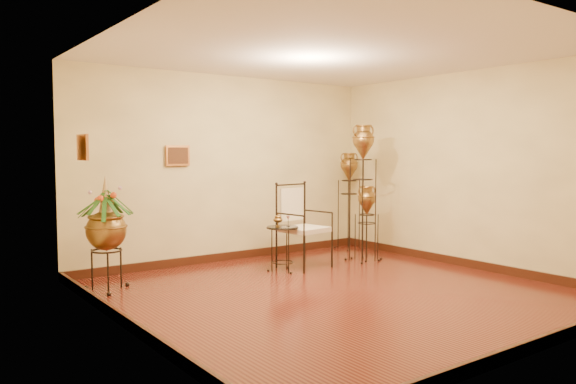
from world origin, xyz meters
TOP-DOWN VIEW (x-y plane):
  - ground at (0.00, 0.00)m, footprint 5.00×5.00m
  - room_shell at (-0.01, 0.01)m, footprint 5.02×5.02m
  - amphora_tall at (1.58, 1.22)m, footprint 0.54×0.54m
  - amphora_mid at (2.15, 2.15)m, footprint 0.46×0.46m
  - amphora_short at (1.73, 1.28)m, footprint 0.46×0.46m
  - planter_urn at (-2.15, 1.66)m, footprint 0.84×0.84m
  - armchair at (0.57, 1.34)m, footprint 0.76×0.73m
  - side_table at (0.17, 1.32)m, footprint 0.50×0.50m

SIDE VIEW (x-z plane):
  - ground at x=0.00m, z-range 0.00..0.00m
  - side_table at x=0.17m, z-range -0.07..0.72m
  - amphora_short at x=1.73m, z-range 0.00..1.15m
  - armchair at x=0.57m, z-range 0.00..1.20m
  - planter_urn at x=-2.15m, z-range 0.08..1.48m
  - amphora_mid at x=2.15m, z-range 0.01..1.67m
  - amphora_tall at x=1.58m, z-range 0.02..2.10m
  - room_shell at x=-0.01m, z-range 0.33..3.14m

